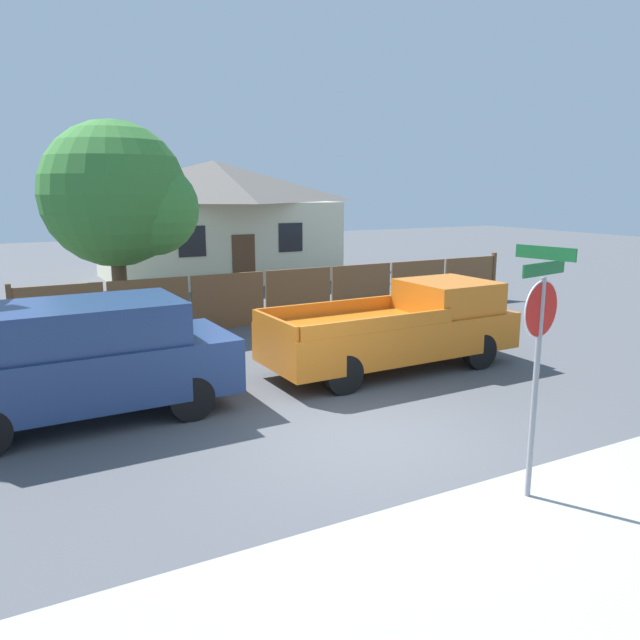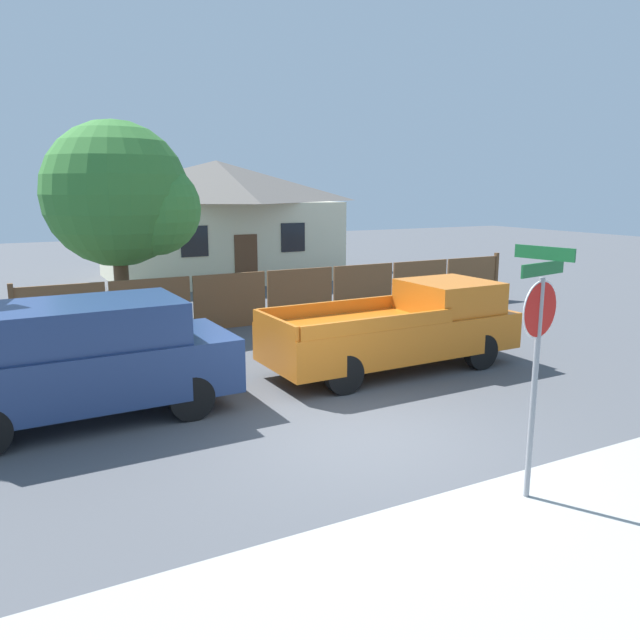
{
  "view_description": "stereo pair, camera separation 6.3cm",
  "coord_description": "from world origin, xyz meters",
  "px_view_note": "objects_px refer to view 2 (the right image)",
  "views": [
    {
      "loc": [
        -4.76,
        -7.52,
        3.69
      ],
      "look_at": [
        -0.09,
        1.17,
        1.6
      ],
      "focal_mm": 35.0,
      "sensor_mm": 36.0,
      "label": 1
    },
    {
      "loc": [
        -4.7,
        -7.55,
        3.69
      ],
      "look_at": [
        -0.09,
        1.17,
        1.6
      ],
      "focal_mm": 35.0,
      "sensor_mm": 36.0,
      "label": 2
    }
  ],
  "objects_px": {
    "house": "(218,218)",
    "oak_tree": "(124,198)",
    "orange_pickup": "(402,328)",
    "stop_sign": "(538,334)",
    "red_suv": "(81,357)"
  },
  "relations": [
    {
      "from": "oak_tree",
      "to": "stop_sign",
      "type": "relative_size",
      "value": 1.79
    },
    {
      "from": "house",
      "to": "stop_sign",
      "type": "height_order",
      "value": "house"
    },
    {
      "from": "oak_tree",
      "to": "orange_pickup",
      "type": "height_order",
      "value": "oak_tree"
    },
    {
      "from": "house",
      "to": "oak_tree",
      "type": "relative_size",
      "value": 1.72
    },
    {
      "from": "red_suv",
      "to": "stop_sign",
      "type": "xyz_separation_m",
      "value": [
        4.39,
        -5.29,
        1.01
      ]
    },
    {
      "from": "house",
      "to": "orange_pickup",
      "type": "distance_m",
      "value": 14.8
    },
    {
      "from": "stop_sign",
      "to": "red_suv",
      "type": "bearing_deg",
      "value": 118.5
    },
    {
      "from": "house",
      "to": "oak_tree",
      "type": "xyz_separation_m",
      "value": [
        -5.15,
        -7.57,
        0.96
      ]
    },
    {
      "from": "oak_tree",
      "to": "red_suv",
      "type": "relative_size",
      "value": 1.13
    },
    {
      "from": "red_suv",
      "to": "oak_tree",
      "type": "bearing_deg",
      "value": 71.77
    },
    {
      "from": "orange_pickup",
      "to": "oak_tree",
      "type": "bearing_deg",
      "value": 118.75
    },
    {
      "from": "house",
      "to": "orange_pickup",
      "type": "bearing_deg",
      "value": -94.19
    },
    {
      "from": "oak_tree",
      "to": "orange_pickup",
      "type": "xyz_separation_m",
      "value": [
        4.08,
        -7.09,
        -2.58
      ]
    },
    {
      "from": "house",
      "to": "red_suv",
      "type": "relative_size",
      "value": 1.94
    },
    {
      "from": "red_suv",
      "to": "orange_pickup",
      "type": "relative_size",
      "value": 0.89
    }
  ]
}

